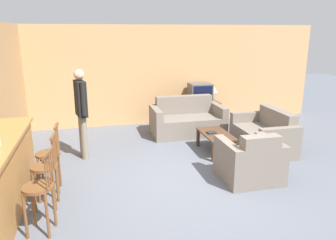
{
  "coord_description": "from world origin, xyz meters",
  "views": [
    {
      "loc": [
        -1.55,
        -4.81,
        2.43
      ],
      "look_at": [
        -0.19,
        0.85,
        0.85
      ],
      "focal_mm": 35.0,
      "sensor_mm": 36.0,
      "label": 1
    }
  ],
  "objects_px": {
    "couch_far": "(187,121)",
    "tv_unit": "(200,113)",
    "bar_chair_near": "(39,193)",
    "coffee_table": "(216,136)",
    "table_lamp": "(213,89)",
    "bar_chair_far": "(49,158)",
    "loveseat_right": "(264,135)",
    "tv": "(200,93)",
    "person_by_window": "(81,108)",
    "armchair_near": "(250,162)",
    "bar_chair_mid": "(46,172)",
    "book_on_table": "(211,133)"
  },
  "relations": [
    {
      "from": "coffee_table",
      "to": "tv",
      "type": "bearing_deg",
      "value": 79.77
    },
    {
      "from": "bar_chair_mid",
      "to": "person_by_window",
      "type": "xyz_separation_m",
      "value": [
        0.49,
        1.84,
        0.46
      ]
    },
    {
      "from": "bar_chair_far",
      "to": "coffee_table",
      "type": "distance_m",
      "value": 3.29
    },
    {
      "from": "bar_chair_far",
      "to": "couch_far",
      "type": "height_order",
      "value": "bar_chair_far"
    },
    {
      "from": "armchair_near",
      "to": "tv",
      "type": "height_order",
      "value": "tv"
    },
    {
      "from": "loveseat_right",
      "to": "armchair_near",
      "type": "bearing_deg",
      "value": -127.78
    },
    {
      "from": "tv",
      "to": "person_by_window",
      "type": "distance_m",
      "value": 3.54
    },
    {
      "from": "tv",
      "to": "table_lamp",
      "type": "xyz_separation_m",
      "value": [
        0.36,
        0.0,
        0.09
      ]
    },
    {
      "from": "book_on_table",
      "to": "person_by_window",
      "type": "xyz_separation_m",
      "value": [
        -2.55,
        0.32,
        0.57
      ]
    },
    {
      "from": "bar_chair_far",
      "to": "armchair_near",
      "type": "distance_m",
      "value": 3.23
    },
    {
      "from": "loveseat_right",
      "to": "tv",
      "type": "height_order",
      "value": "tv"
    },
    {
      "from": "couch_far",
      "to": "coffee_table",
      "type": "relative_size",
      "value": 1.72
    },
    {
      "from": "table_lamp",
      "to": "book_on_table",
      "type": "bearing_deg",
      "value": -111.37
    },
    {
      "from": "tv",
      "to": "person_by_window",
      "type": "xyz_separation_m",
      "value": [
        -3.03,
        -1.82,
        0.15
      ]
    },
    {
      "from": "bar_chair_mid",
      "to": "table_lamp",
      "type": "height_order",
      "value": "bar_chair_mid"
    },
    {
      "from": "bar_chair_mid",
      "to": "loveseat_right",
      "type": "distance_m",
      "value": 4.42
    },
    {
      "from": "tv_unit",
      "to": "coffee_table",
      "type": "bearing_deg",
      "value": -100.22
    },
    {
      "from": "bar_chair_far",
      "to": "armchair_near",
      "type": "height_order",
      "value": "bar_chair_far"
    },
    {
      "from": "bar_chair_mid",
      "to": "book_on_table",
      "type": "relative_size",
      "value": 5.86
    },
    {
      "from": "couch_far",
      "to": "table_lamp",
      "type": "xyz_separation_m",
      "value": [
        0.96,
        0.81,
        0.62
      ]
    },
    {
      "from": "bar_chair_near",
      "to": "couch_far",
      "type": "xyz_separation_m",
      "value": [
        2.93,
        3.49,
        -0.23
      ]
    },
    {
      "from": "couch_far",
      "to": "tv_unit",
      "type": "distance_m",
      "value": 1.0
    },
    {
      "from": "bar_chair_far",
      "to": "loveseat_right",
      "type": "relative_size",
      "value": 0.74
    },
    {
      "from": "coffee_table",
      "to": "bar_chair_mid",
      "type": "bearing_deg",
      "value": -154.56
    },
    {
      "from": "bar_chair_mid",
      "to": "tv",
      "type": "distance_m",
      "value": 5.09
    },
    {
      "from": "bar_chair_mid",
      "to": "person_by_window",
      "type": "height_order",
      "value": "person_by_window"
    },
    {
      "from": "couch_far",
      "to": "loveseat_right",
      "type": "bearing_deg",
      "value": -49.19
    },
    {
      "from": "bar_chair_mid",
      "to": "bar_chair_far",
      "type": "distance_m",
      "value": 0.51
    },
    {
      "from": "book_on_table",
      "to": "loveseat_right",
      "type": "bearing_deg",
      "value": -5.7
    },
    {
      "from": "bar_chair_near",
      "to": "bar_chair_far",
      "type": "relative_size",
      "value": 1.0
    },
    {
      "from": "bar_chair_far",
      "to": "table_lamp",
      "type": "height_order",
      "value": "bar_chair_far"
    },
    {
      "from": "bar_chair_far",
      "to": "tv_unit",
      "type": "bearing_deg",
      "value": 41.88
    },
    {
      "from": "bar_chair_far",
      "to": "tv",
      "type": "height_order",
      "value": "tv"
    },
    {
      "from": "tv",
      "to": "table_lamp",
      "type": "bearing_deg",
      "value": 0.49
    },
    {
      "from": "table_lamp",
      "to": "person_by_window",
      "type": "xyz_separation_m",
      "value": [
        -3.39,
        -1.82,
        0.07
      ]
    },
    {
      "from": "couch_far",
      "to": "bar_chair_near",
      "type": "bearing_deg",
      "value": -129.94
    },
    {
      "from": "coffee_table",
      "to": "table_lamp",
      "type": "distance_m",
      "value": 2.37
    },
    {
      "from": "bar_chair_near",
      "to": "couch_far",
      "type": "height_order",
      "value": "bar_chair_near"
    },
    {
      "from": "coffee_table",
      "to": "tv",
      "type": "xyz_separation_m",
      "value": [
        0.39,
        2.17,
        0.5
      ]
    },
    {
      "from": "couch_far",
      "to": "armchair_near",
      "type": "relative_size",
      "value": 1.84
    },
    {
      "from": "loveseat_right",
      "to": "tv_unit",
      "type": "bearing_deg",
      "value": 106.25
    },
    {
      "from": "coffee_table",
      "to": "tv",
      "type": "distance_m",
      "value": 2.26
    },
    {
      "from": "bar_chair_near",
      "to": "person_by_window",
      "type": "relative_size",
      "value": 0.61
    },
    {
      "from": "bar_chair_near",
      "to": "tv_unit",
      "type": "bearing_deg",
      "value": 50.65
    },
    {
      "from": "loveseat_right",
      "to": "tv",
      "type": "bearing_deg",
      "value": 106.27
    },
    {
      "from": "couch_far",
      "to": "person_by_window",
      "type": "xyz_separation_m",
      "value": [
        -2.44,
        -1.02,
        0.68
      ]
    },
    {
      "from": "couch_far",
      "to": "tv_unit",
      "type": "relative_size",
      "value": 1.67
    },
    {
      "from": "couch_far",
      "to": "coffee_table",
      "type": "height_order",
      "value": "couch_far"
    },
    {
      "from": "couch_far",
      "to": "loveseat_right",
      "type": "relative_size",
      "value": 1.19
    },
    {
      "from": "tv",
      "to": "book_on_table",
      "type": "bearing_deg",
      "value": -102.73
    }
  ]
}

